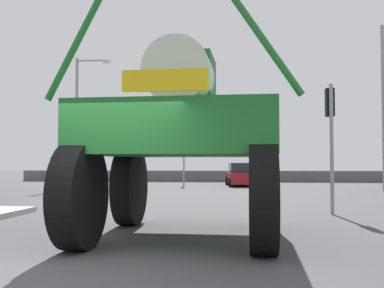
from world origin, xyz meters
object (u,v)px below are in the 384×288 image
at_px(sedan_ahead, 241,175).
at_px(streetlight_far_left, 79,115).
at_px(oversize_sprayer, 184,139).
at_px(traffic_signal_far_left, 184,149).
at_px(traffic_signal_near_right, 330,119).

bearing_deg(sedan_ahead, streetlight_far_left, 99.33).
height_order(oversize_sprayer, traffic_signal_far_left, oversize_sprayer).
xyz_separation_m(sedan_ahead, traffic_signal_near_right, (2.52, -16.73, 2.08)).
xyz_separation_m(oversize_sprayer, traffic_signal_far_left, (-2.47, 21.47, 0.49)).
bearing_deg(streetlight_far_left, oversize_sprayer, -64.99).
bearing_deg(sedan_ahead, traffic_signal_far_left, 84.19).
bearing_deg(oversize_sprayer, streetlight_far_left, 27.08).
relative_size(sedan_ahead, traffic_signal_far_left, 1.25).
xyz_separation_m(oversize_sprayer, streetlight_far_left, (-8.75, 18.75, 2.54)).
xyz_separation_m(traffic_signal_far_left, streetlight_far_left, (-6.27, -2.72, 2.05)).
distance_m(sedan_ahead, traffic_signal_far_left, 4.18).
distance_m(oversize_sprayer, sedan_ahead, 21.54).
xyz_separation_m(traffic_signal_near_right, streetlight_far_left, (-12.59, 14.02, 1.73)).
height_order(oversize_sprayer, sedan_ahead, oversize_sprayer).
relative_size(oversize_sprayer, sedan_ahead, 1.24).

